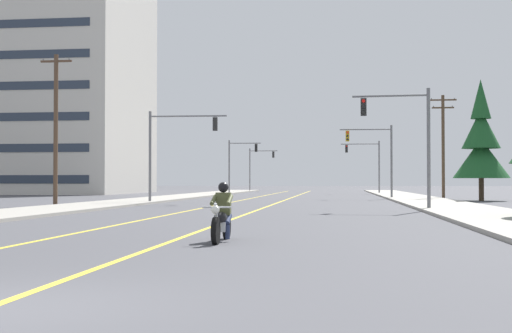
{
  "coord_description": "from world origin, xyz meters",
  "views": [
    {
      "loc": [
        3.93,
        -7.32,
        1.48
      ],
      "look_at": [
        0.44,
        21.35,
        2.12
      ],
      "focal_mm": 47.05,
      "sensor_mm": 36.0,
      "label": 1
    }
  ],
  "objects_px": {
    "traffic_signal_mid_right": "(377,150)",
    "conifer_tree_right_verge_far": "(481,145)",
    "apartment_building_far_left_block": "(50,82)",
    "traffic_signal_near_right": "(407,131)",
    "utility_pole_left_near": "(56,127)",
    "traffic_signal_far_right": "(368,159)",
    "traffic_signal_far_left": "(258,163)",
    "traffic_signal_near_left": "(172,142)",
    "utility_pole_right_far": "(443,143)",
    "traffic_signal_mid_left": "(238,159)",
    "motorcycle_with_rider": "(222,218)"
  },
  "relations": [
    {
      "from": "traffic_signal_mid_left",
      "to": "utility_pole_right_far",
      "type": "xyz_separation_m",
      "value": [
        20.14,
        -18.73,
        0.66
      ]
    },
    {
      "from": "traffic_signal_far_right",
      "to": "traffic_signal_far_left",
      "type": "height_order",
      "value": "same"
    },
    {
      "from": "motorcycle_with_rider",
      "to": "conifer_tree_right_verge_far",
      "type": "height_order",
      "value": "conifer_tree_right_verge_far"
    },
    {
      "from": "traffic_signal_mid_right",
      "to": "apartment_building_far_left_block",
      "type": "distance_m",
      "value": 44.97
    },
    {
      "from": "traffic_signal_near_right",
      "to": "traffic_signal_mid_right",
      "type": "height_order",
      "value": "same"
    },
    {
      "from": "traffic_signal_far_right",
      "to": "apartment_building_far_left_block",
      "type": "xyz_separation_m",
      "value": [
        -38.69,
        -0.98,
        9.57
      ]
    },
    {
      "from": "traffic_signal_mid_right",
      "to": "apartment_building_far_left_block",
      "type": "relative_size",
      "value": 0.23
    },
    {
      "from": "traffic_signal_near_right",
      "to": "traffic_signal_near_left",
      "type": "relative_size",
      "value": 1.0
    },
    {
      "from": "motorcycle_with_rider",
      "to": "traffic_signal_mid_left",
      "type": "xyz_separation_m",
      "value": [
        -8.51,
        59.91,
        3.44
      ]
    },
    {
      "from": "traffic_signal_near_left",
      "to": "conifer_tree_right_verge_far",
      "type": "xyz_separation_m",
      "value": [
        21.82,
        8.38,
        0.1
      ]
    },
    {
      "from": "traffic_signal_far_left",
      "to": "utility_pole_left_near",
      "type": "bearing_deg",
      "value": -95.38
    },
    {
      "from": "traffic_signal_near_right",
      "to": "apartment_building_far_left_block",
      "type": "bearing_deg",
      "value": 131.39
    },
    {
      "from": "utility_pole_right_far",
      "to": "traffic_signal_far_left",
      "type": "bearing_deg",
      "value": 117.78
    },
    {
      "from": "traffic_signal_far_left",
      "to": "conifer_tree_right_verge_far",
      "type": "height_order",
      "value": "conifer_tree_right_verge_far"
    },
    {
      "from": "conifer_tree_right_verge_far",
      "to": "motorcycle_with_rider",
      "type": "bearing_deg",
      "value": -110.71
    },
    {
      "from": "utility_pole_right_far",
      "to": "conifer_tree_right_verge_far",
      "type": "distance_m",
      "value": 5.5
    },
    {
      "from": "traffic_signal_near_right",
      "to": "traffic_signal_far_right",
      "type": "xyz_separation_m",
      "value": [
        0.07,
        44.81,
        0.04
      ]
    },
    {
      "from": "traffic_signal_mid_left",
      "to": "traffic_signal_far_right",
      "type": "relative_size",
      "value": 1.0
    },
    {
      "from": "traffic_signal_far_right",
      "to": "conifer_tree_right_verge_far",
      "type": "bearing_deg",
      "value": -75.1
    },
    {
      "from": "traffic_signal_far_right",
      "to": "apartment_building_far_left_block",
      "type": "height_order",
      "value": "apartment_building_far_left_block"
    },
    {
      "from": "utility_pole_right_far",
      "to": "traffic_signal_near_right",
      "type": "bearing_deg",
      "value": -103.07
    },
    {
      "from": "utility_pole_left_near",
      "to": "utility_pole_right_far",
      "type": "distance_m",
      "value": 31.88
    },
    {
      "from": "traffic_signal_near_left",
      "to": "utility_pole_right_far",
      "type": "height_order",
      "value": "utility_pole_right_far"
    },
    {
      "from": "utility_pole_right_far",
      "to": "traffic_signal_far_right",
      "type": "bearing_deg",
      "value": 103.3
    },
    {
      "from": "traffic_signal_near_right",
      "to": "motorcycle_with_rider",
      "type": "bearing_deg",
      "value": -108.98
    },
    {
      "from": "utility_pole_left_near",
      "to": "apartment_building_far_left_block",
      "type": "xyz_separation_m",
      "value": [
        -18.31,
        40.08,
        8.91
      ]
    },
    {
      "from": "apartment_building_far_left_block",
      "to": "traffic_signal_mid_right",
      "type": "bearing_deg",
      "value": -29.09
    },
    {
      "from": "motorcycle_with_rider",
      "to": "traffic_signal_near_right",
      "type": "relative_size",
      "value": 0.35
    },
    {
      "from": "utility_pole_right_far",
      "to": "apartment_building_far_left_block",
      "type": "bearing_deg",
      "value": 154.36
    },
    {
      "from": "traffic_signal_near_right",
      "to": "conifer_tree_right_verge_far",
      "type": "distance_m",
      "value": 19.1
    },
    {
      "from": "traffic_signal_mid_right",
      "to": "utility_pole_right_far",
      "type": "xyz_separation_m",
      "value": [
        5.51,
        0.29,
        0.62
      ]
    },
    {
      "from": "traffic_signal_mid_right",
      "to": "conifer_tree_right_verge_far",
      "type": "distance_m",
      "value": 8.93
    },
    {
      "from": "traffic_signal_near_right",
      "to": "utility_pole_left_near",
      "type": "bearing_deg",
      "value": 169.53
    },
    {
      "from": "motorcycle_with_rider",
      "to": "traffic_signal_far_left",
      "type": "distance_m",
      "value": 80.06
    },
    {
      "from": "traffic_signal_mid_right",
      "to": "conifer_tree_right_verge_far",
      "type": "relative_size",
      "value": 0.67
    },
    {
      "from": "motorcycle_with_rider",
      "to": "traffic_signal_mid_left",
      "type": "bearing_deg",
      "value": 98.09
    },
    {
      "from": "traffic_signal_near_right",
      "to": "utility_pole_left_near",
      "type": "distance_m",
      "value": 20.67
    },
    {
      "from": "traffic_signal_near_left",
      "to": "traffic_signal_far_right",
      "type": "bearing_deg",
      "value": 67.68
    },
    {
      "from": "traffic_signal_mid_right",
      "to": "conifer_tree_right_verge_far",
      "type": "xyz_separation_m",
      "value": [
        7.53,
        -4.81,
        0.16
      ]
    },
    {
      "from": "traffic_signal_mid_left",
      "to": "traffic_signal_far_right",
      "type": "xyz_separation_m",
      "value": [
        14.92,
        3.32,
        0.05
      ]
    },
    {
      "from": "traffic_signal_far_right",
      "to": "utility_pole_left_near",
      "type": "height_order",
      "value": "utility_pole_left_near"
    },
    {
      "from": "traffic_signal_mid_left",
      "to": "traffic_signal_far_left",
      "type": "relative_size",
      "value": 1.0
    },
    {
      "from": "motorcycle_with_rider",
      "to": "traffic_signal_far_right",
      "type": "height_order",
      "value": "traffic_signal_far_right"
    },
    {
      "from": "traffic_signal_far_left",
      "to": "traffic_signal_near_left",
      "type": "bearing_deg",
      "value": -89.56
    },
    {
      "from": "traffic_signal_near_right",
      "to": "traffic_signal_far_left",
      "type": "distance_m",
      "value": 62.9
    },
    {
      "from": "traffic_signal_near_left",
      "to": "utility_pole_left_near",
      "type": "xyz_separation_m",
      "value": [
        -5.79,
        -5.52,
        0.62
      ]
    },
    {
      "from": "conifer_tree_right_verge_far",
      "to": "apartment_building_far_left_block",
      "type": "height_order",
      "value": "apartment_building_far_left_block"
    },
    {
      "from": "traffic_signal_mid_right",
      "to": "utility_pole_left_near",
      "type": "bearing_deg",
      "value": -137.03
    },
    {
      "from": "utility_pole_left_near",
      "to": "traffic_signal_mid_right",
      "type": "bearing_deg",
      "value": 42.97
    },
    {
      "from": "traffic_signal_mid_left",
      "to": "traffic_signal_far_left",
      "type": "xyz_separation_m",
      "value": [
        -0.07,
        19.62,
        0.02
      ]
    }
  ]
}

